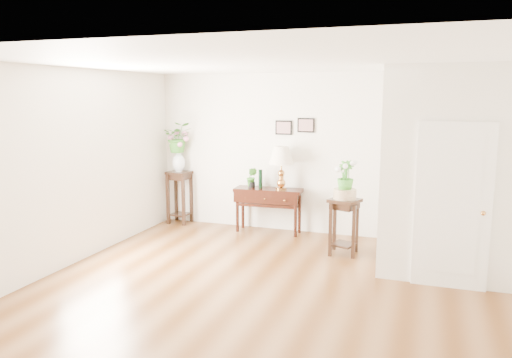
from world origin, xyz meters
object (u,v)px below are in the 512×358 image
at_px(plant_stand_a, 180,197).
at_px(console_table, 268,210).
at_px(plant_stand_b, 344,227).
at_px(table_lamp, 281,169).

bearing_deg(plant_stand_a, console_table, -2.83).
xyz_separation_m(console_table, plant_stand_b, (1.47, -0.80, 0.04)).
height_order(table_lamp, plant_stand_b, table_lamp).
distance_m(table_lamp, plant_stand_a, 2.14).
xyz_separation_m(table_lamp, plant_stand_a, (-2.03, 0.09, -0.65)).
relative_size(table_lamp, plant_stand_a, 0.77).
xyz_separation_m(console_table, table_lamp, (0.23, 0.00, 0.75)).
distance_m(plant_stand_a, plant_stand_b, 3.39).
bearing_deg(table_lamp, plant_stand_b, -32.73).
bearing_deg(table_lamp, console_table, 180.00).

